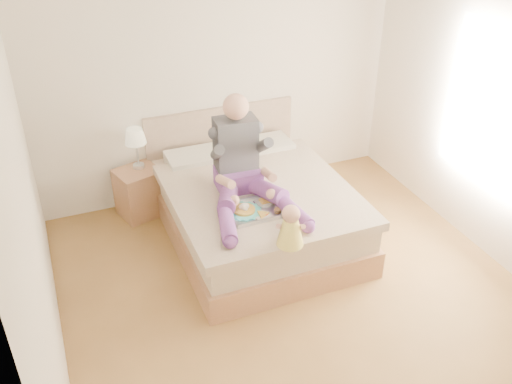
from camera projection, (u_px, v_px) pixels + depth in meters
name	position (u px, v px, depth m)	size (l,w,h in m)	color
room	(315.00, 144.00, 4.32)	(4.02, 4.22, 2.71)	brown
bed	(253.00, 206.00, 5.77)	(1.70, 2.18, 1.00)	#916444
nightstand	(140.00, 192.00, 6.09)	(0.53, 0.49, 0.53)	#916444
lamp	(135.00, 139.00, 5.83)	(0.22, 0.22, 0.45)	silver
adult	(242.00, 168.00, 5.25)	(0.82, 1.18, 0.97)	#64327D
tray	(255.00, 208.00, 5.14)	(0.51, 0.41, 0.14)	silver
baby	(290.00, 228.00, 4.66)	(0.28, 0.34, 0.38)	#FFEB50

